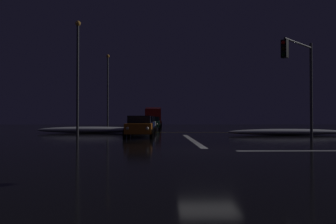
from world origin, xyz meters
TOP-DOWN VIEW (x-y plane):
  - ground at (0.00, 0.00)m, footprint 120.00×120.00m
  - stop_line_north at (0.00, 7.53)m, footprint 0.35×12.83m
  - centre_line_ns at (0.00, 19.13)m, footprint 22.00×0.15m
  - snow_bank_left_curb at (-8.33, 17.69)m, footprint 10.16×1.50m
  - snow_bank_right_curb at (8.33, 13.49)m, footprint 9.70×1.50m
  - sedan_orange at (-3.54, 10.43)m, footprint 2.02×4.33m
  - sedan_blue at (-3.49, 16.52)m, footprint 2.02×4.33m
  - sedan_white at (-3.41, 21.92)m, footprint 2.02×4.33m
  - sedan_green at (-3.02, 27.14)m, footprint 2.02×4.33m
  - sedan_gray at (-2.91, 33.93)m, footprint 2.02×4.33m
  - box_truck at (-3.09, 41.40)m, footprint 2.68×8.28m
  - traffic_signal_ne at (6.76, 6.76)m, footprint 3.07×3.07m
  - streetlamp_left_near at (-8.63, 13.13)m, footprint 0.44×0.44m
  - streetlamp_left_far at (-8.63, 29.13)m, footprint 0.44×0.44m

SIDE VIEW (x-z plane):
  - ground at x=0.00m, z-range -0.10..0.00m
  - stop_line_north at x=0.00m, z-range 0.00..0.01m
  - centre_line_ns at x=0.00m, z-range 0.00..0.01m
  - snow_bank_right_curb at x=8.33m, z-range 0.00..0.51m
  - snow_bank_left_curb at x=-8.33m, z-range 0.00..0.60m
  - sedan_orange at x=-3.54m, z-range 0.02..1.59m
  - sedan_blue at x=-3.49m, z-range 0.02..1.59m
  - sedan_white at x=-3.41m, z-range 0.02..1.59m
  - sedan_green at x=-3.02m, z-range 0.02..1.59m
  - sedan_gray at x=-2.91m, z-range 0.02..1.59m
  - box_truck at x=-3.09m, z-range 0.17..3.25m
  - traffic_signal_ne at x=6.76m, z-range 1.19..7.53m
  - streetlamp_left_near at x=-8.63m, z-range 0.69..9.89m
  - streetlamp_left_far at x=-8.63m, z-range 0.70..10.12m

